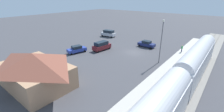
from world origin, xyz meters
TOP-DOWN VIEW (x-y plane):
  - ground_plane at (0.00, 0.00)m, footprint 200.00×200.00m
  - railway_track at (-14.00, 0.00)m, footprint 4.80×70.00m
  - platform at (-10.00, 0.00)m, footprint 3.20×46.00m
  - passenger_train at (-14.00, 12.96)m, footprint 2.93×39.91m
  - station_building at (4.00, 22.00)m, footprint 11.71×8.02m
  - pedestrian_on_platform at (-9.24, -6.63)m, footprint 0.36×0.36m
  - suv_silver at (14.95, -8.48)m, footprint 5.08×2.80m
  - sedan_blue at (10.81, 8.61)m, footprint 2.90×4.82m
  - suv_maroon at (7.38, 3.43)m, footprint 2.43×5.07m
  - sedan_navy at (-0.41, -5.90)m, footprint 4.52×2.32m
  - light_pole_near_platform at (-7.20, 2.09)m, footprint 0.44×0.44m

SIDE VIEW (x-z plane):
  - ground_plane at x=0.00m, z-range 0.00..0.00m
  - railway_track at x=-14.00m, z-range -0.06..0.24m
  - platform at x=-10.00m, z-range 0.00..0.30m
  - sedan_blue at x=10.81m, z-range 0.01..1.75m
  - sedan_navy at x=-0.41m, z-range 0.01..1.75m
  - suv_silver at x=14.95m, z-range 0.04..2.26m
  - suv_maroon at x=7.38m, z-range 0.04..2.26m
  - pedestrian_on_platform at x=-9.24m, z-range 0.43..2.14m
  - station_building at x=4.00m, z-range 0.11..5.36m
  - passenger_train at x=-14.00m, z-range 0.37..5.35m
  - light_pole_near_platform at x=-7.20m, z-range 1.04..9.79m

